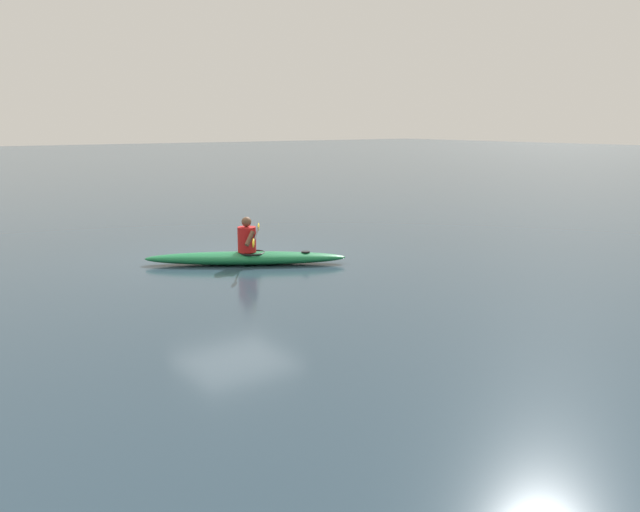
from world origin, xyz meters
TOP-DOWN VIEW (x-y plane):
  - ground_plane at (0.00, 0.00)m, footprint 160.00×160.00m
  - kayak at (0.12, 0.78)m, footprint 3.92×2.87m
  - kayaker at (0.08, 0.81)m, footprint 1.38×2.07m

SIDE VIEW (x-z plane):
  - ground_plane at x=0.00m, z-range 0.00..0.00m
  - kayak at x=0.12m, z-range 0.00..0.27m
  - kayaker at x=0.08m, z-range 0.21..0.96m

